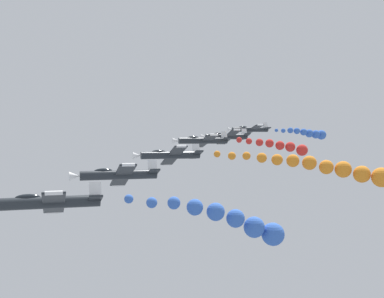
% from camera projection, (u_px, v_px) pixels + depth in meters
% --- Properties ---
extents(airplane_lead, '(9.18, 10.35, 3.48)m').
position_uv_depth(airplane_lead, '(47.00, 202.00, 40.05)').
color(airplane_lead, '#23282D').
extents(smoke_trail_lead, '(2.47, 17.06, 6.11)m').
position_uv_depth(smoke_trail_lead, '(240.00, 222.00, 46.15)').
color(smoke_trail_lead, blue).
extents(airplane_left_inner, '(9.12, 10.35, 3.56)m').
position_uv_depth(airplane_left_inner, '(118.00, 175.00, 52.78)').
color(airplane_left_inner, '#23282D').
extents(airplane_right_inner, '(9.14, 10.35, 3.54)m').
position_uv_depth(airplane_right_inner, '(169.00, 155.00, 66.94)').
color(airplane_right_inner, '#23282D').
extents(smoke_trail_right_inner, '(13.51, 30.72, 7.36)m').
position_uv_depth(smoke_trail_right_inner, '(363.00, 175.00, 68.82)').
color(smoke_trail_right_inner, orange).
extents(airplane_left_outer, '(9.36, 10.35, 3.17)m').
position_uv_depth(airplane_left_outer, '(202.00, 140.00, 79.74)').
color(airplane_left_outer, '#23282D').
extents(smoke_trail_left_outer, '(4.08, 13.15, 3.48)m').
position_uv_depth(smoke_trail_left_outer, '(283.00, 146.00, 82.92)').
color(smoke_trail_left_outer, red).
extents(airplane_right_outer, '(9.18, 10.35, 3.48)m').
position_uv_depth(airplane_right_outer, '(226.00, 137.00, 92.10)').
color(airplane_right_outer, '#23282D').
extents(airplane_trailing, '(9.38, 10.35, 3.13)m').
position_uv_depth(airplane_trailing, '(249.00, 129.00, 106.27)').
color(airplane_trailing, '#23282D').
extents(smoke_trail_trailing, '(3.35, 15.25, 3.02)m').
position_uv_depth(smoke_trail_trailing, '(311.00, 133.00, 112.37)').
color(smoke_trail_trailing, blue).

